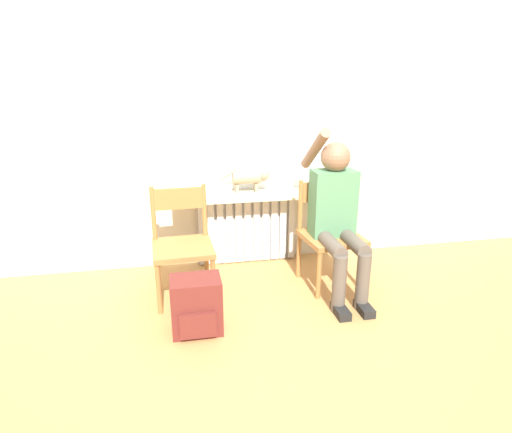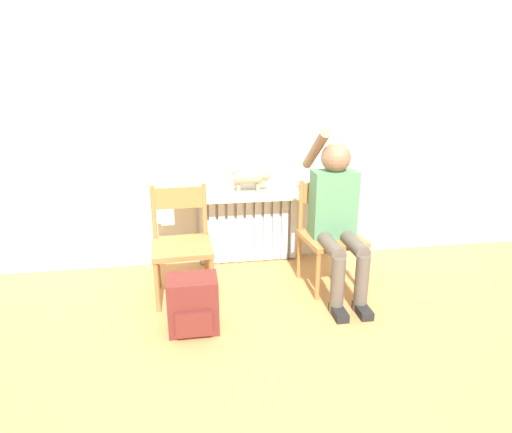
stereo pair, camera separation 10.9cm
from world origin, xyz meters
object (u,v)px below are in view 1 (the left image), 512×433
object	(u,v)px
chair_left	(182,243)
person	(337,211)
backpack	(196,306)
chair_right	(330,232)
cat	(251,177)

from	to	relation	value
chair_left	person	distance (m)	1.20
person	backpack	world-z (taller)	person
chair_right	cat	world-z (taller)	cat
chair_right	person	xyz separation A→B (m)	(0.00, -0.11, 0.22)
chair_left	person	bearing A→B (deg)	-8.10
chair_right	person	size ratio (longest dim) A/B	0.66
chair_left	backpack	bearing A→B (deg)	-85.58
cat	backpack	bearing A→B (deg)	-118.93
cat	chair_right	bearing A→B (deg)	-40.51
person	chair_right	bearing A→B (deg)	92.34
backpack	chair_right	bearing A→B (deg)	25.12
person	cat	distance (m)	0.82
chair_left	cat	world-z (taller)	cat
chair_right	person	world-z (taller)	person
chair_left	chair_right	size ratio (longest dim) A/B	1.00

